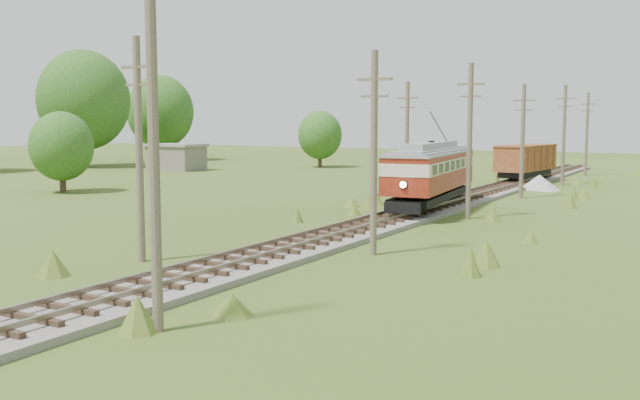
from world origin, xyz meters
The scene contains 17 objects.
railbed_main centered at (0.00, 34.00, 0.19)m, with size 3.60×96.00×0.57m.
streetcar centered at (0.00, 33.28, 2.67)m, with size 4.41×12.71×5.75m.
gondola centered at (0.00, 57.48, 2.17)m, with size 3.79×9.20×2.97m.
gravel_pile centered at (2.73, 51.48, 0.58)m, with size 3.44×3.65×1.25m.
utility_pole_r_1 centered at (3.10, 5.00, 4.40)m, with size 0.30×0.30×8.80m.
utility_pole_r_2 centered at (3.30, 18.00, 4.42)m, with size 1.60×0.30×8.60m.
utility_pole_r_3 centered at (3.20, 31.00, 4.63)m, with size 1.60×0.30×9.00m.
utility_pole_r_4 centered at (3.00, 44.00, 4.32)m, with size 1.60×0.30×8.40m.
utility_pole_r_5 centered at (3.40, 57.00, 4.58)m, with size 1.60×0.30×8.90m.
utility_pole_r_6 centered at (3.20, 70.00, 4.47)m, with size 1.60×0.30×8.70m.
utility_pole_l_a centered at (-4.20, 12.00, 4.63)m, with size 1.60×0.30×9.00m.
utility_pole_l_b centered at (-4.50, 40.00, 4.42)m, with size 1.60×0.30×8.60m.
tree_left_4 centered at (-54.00, 54.00, 8.37)m, with size 11.34×11.34×14.61m.
tree_left_5 centered at (-56.00, 70.00, 7.12)m, with size 9.66×9.66×12.44m.
tree_mid_a centered at (-28.00, 68.00, 4.02)m, with size 5.46×5.46×7.03m.
tree_mid_c centered at (-30.00, 30.00, 3.71)m, with size 5.04×5.04×6.49m.
shed centered at (-40.00, 55.00, 1.57)m, with size 6.40×4.40×3.10m.
Camera 1 is at (16.23, -9.09, 5.64)m, focal length 40.00 mm.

